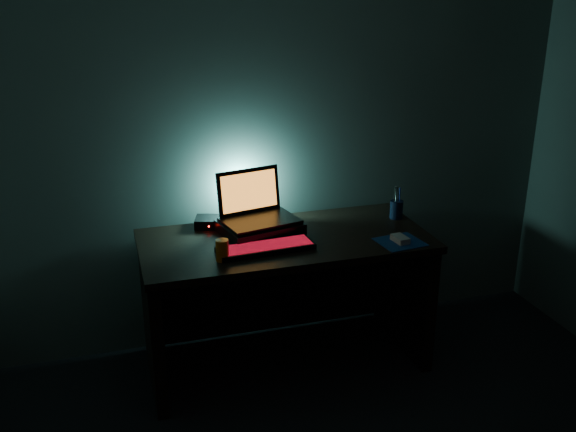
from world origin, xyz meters
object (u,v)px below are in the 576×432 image
object	(u,v)px
juice_glass	(222,250)
router	(210,222)
keyboard	(266,248)
mouse	(400,239)
pen_cup	(396,210)
laptop	(255,209)

from	to	relation	value
juice_glass	router	world-z (taller)	juice_glass
keyboard	mouse	distance (m)	0.69
pen_cup	router	xyz separation A→B (m)	(-1.03, 0.17, -0.02)
juice_glass	keyboard	bearing A→B (deg)	14.36
laptop	juice_glass	size ratio (longest dim) A/B	4.00
mouse	pen_cup	bearing A→B (deg)	60.47
laptop	keyboard	xyz separation A→B (m)	(-0.02, -0.29, -0.11)
laptop	mouse	bearing A→B (deg)	-42.43
mouse	pen_cup	size ratio (longest dim) A/B	0.97
mouse	router	size ratio (longest dim) A/B	0.53
juice_glass	pen_cup	bearing A→B (deg)	15.60
keyboard	router	distance (m)	0.45
keyboard	mouse	world-z (taller)	mouse
laptop	juice_glass	distance (m)	0.43
laptop	juice_glass	xyz separation A→B (m)	(-0.25, -0.34, -0.07)
pen_cup	router	distance (m)	1.04
mouse	juice_glass	world-z (taller)	juice_glass
pen_cup	juice_glass	distance (m)	1.09
mouse	juice_glass	size ratio (longest dim) A/B	0.93
keyboard	pen_cup	xyz separation A→B (m)	(0.82, 0.23, 0.04)
mouse	pen_cup	world-z (taller)	pen_cup
keyboard	juice_glass	size ratio (longest dim) A/B	4.62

